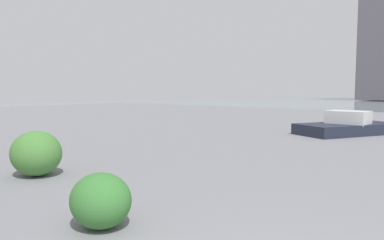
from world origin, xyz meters
name	(u,v)px	position (x,y,z in m)	size (l,w,h in m)	color
shrub_low	(101,200)	(3.01, -0.74, 0.31)	(0.74, 0.67, 0.63)	#387533
shrub_round	(36,153)	(6.00, -1.31, 0.41)	(0.97, 0.87, 0.82)	#477F38
boat	(348,128)	(4.06, -11.56, 0.21)	(2.96, 4.05, 0.95)	#1E2333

